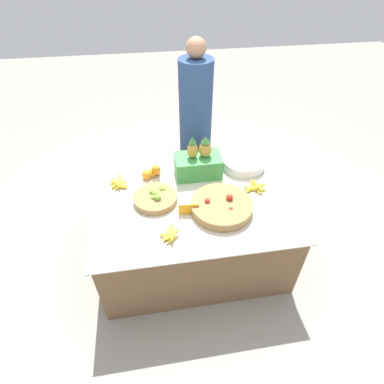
{
  "coord_description": "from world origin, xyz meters",
  "views": [
    {
      "loc": [
        -0.27,
        -1.7,
        2.16
      ],
      "look_at": [
        0.0,
        0.0,
        0.67
      ],
      "focal_mm": 28.0,
      "sensor_mm": 36.0,
      "label": 1
    }
  ],
  "objects_px": {
    "produce_crate": "(198,163)",
    "vendor_person": "(195,131)",
    "lime_bowl": "(155,197)",
    "tomato_basket": "(221,206)",
    "metal_bowl": "(243,163)",
    "price_sign": "(189,209)"
  },
  "relations": [
    {
      "from": "price_sign",
      "to": "vendor_person",
      "type": "bearing_deg",
      "value": 83.49
    },
    {
      "from": "metal_bowl",
      "to": "price_sign",
      "type": "bearing_deg",
      "value": -137.55
    },
    {
      "from": "price_sign",
      "to": "vendor_person",
      "type": "distance_m",
      "value": 1.03
    },
    {
      "from": "tomato_basket",
      "to": "produce_crate",
      "type": "bearing_deg",
      "value": 101.39
    },
    {
      "from": "vendor_person",
      "to": "lime_bowl",
      "type": "bearing_deg",
      "value": -118.33
    },
    {
      "from": "tomato_basket",
      "to": "produce_crate",
      "type": "xyz_separation_m",
      "value": [
        -0.09,
        0.45,
        0.08
      ]
    },
    {
      "from": "lime_bowl",
      "to": "metal_bowl",
      "type": "xyz_separation_m",
      "value": [
        0.78,
        0.32,
        0.01
      ]
    },
    {
      "from": "tomato_basket",
      "to": "vendor_person",
      "type": "bearing_deg",
      "value": 91.4
    },
    {
      "from": "lime_bowl",
      "to": "metal_bowl",
      "type": "distance_m",
      "value": 0.84
    },
    {
      "from": "produce_crate",
      "to": "lime_bowl",
      "type": "bearing_deg",
      "value": -143.93
    },
    {
      "from": "produce_crate",
      "to": "vendor_person",
      "type": "distance_m",
      "value": 0.55
    },
    {
      "from": "lime_bowl",
      "to": "vendor_person",
      "type": "distance_m",
      "value": 0.94
    },
    {
      "from": "lime_bowl",
      "to": "produce_crate",
      "type": "xyz_separation_m",
      "value": [
        0.38,
        0.27,
        0.08
      ]
    },
    {
      "from": "tomato_basket",
      "to": "price_sign",
      "type": "height_order",
      "value": "tomato_basket"
    },
    {
      "from": "metal_bowl",
      "to": "price_sign",
      "type": "distance_m",
      "value": 0.75
    },
    {
      "from": "produce_crate",
      "to": "vendor_person",
      "type": "bearing_deg",
      "value": 83.04
    },
    {
      "from": "metal_bowl",
      "to": "vendor_person",
      "type": "xyz_separation_m",
      "value": [
        -0.34,
        0.5,
        0.06
      ]
    },
    {
      "from": "lime_bowl",
      "to": "tomato_basket",
      "type": "xyz_separation_m",
      "value": [
        0.47,
        -0.18,
        0.01
      ]
    },
    {
      "from": "lime_bowl",
      "to": "tomato_basket",
      "type": "relative_size",
      "value": 0.73
    },
    {
      "from": "tomato_basket",
      "to": "vendor_person",
      "type": "relative_size",
      "value": 0.29
    },
    {
      "from": "metal_bowl",
      "to": "tomato_basket",
      "type": "bearing_deg",
      "value": -121.92
    },
    {
      "from": "lime_bowl",
      "to": "price_sign",
      "type": "height_order",
      "value": "lime_bowl"
    }
  ]
}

